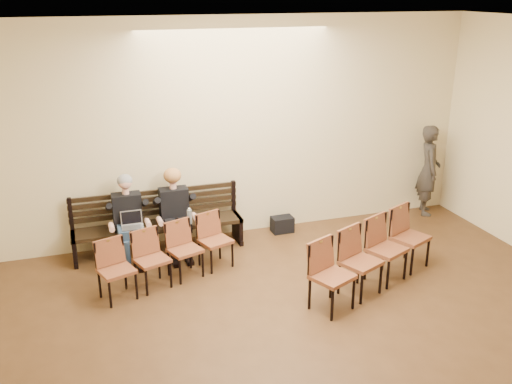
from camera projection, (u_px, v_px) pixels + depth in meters
room_walls at (369, 150)px, 4.98m from camera, size 8.02×10.01×3.51m
bench at (159, 238)px, 8.82m from camera, size 2.60×0.90×0.45m
seated_man at (128, 220)px, 8.44m from camera, size 0.52×0.72×1.26m
seated_woman at (176, 215)px, 8.65m from camera, size 0.53×0.73×1.23m
laptop at (133, 229)px, 8.28m from camera, size 0.35×0.30×0.23m
water_bottle at (190, 224)px, 8.44m from camera, size 0.08×0.08×0.24m
bag at (282, 224)px, 9.55m from camera, size 0.36×0.25×0.26m
passerby at (429, 164)px, 10.09m from camera, size 0.69×0.80×1.87m
chair_row_front at (374, 256)px, 7.69m from camera, size 2.22×1.37×0.91m
chair_row_back at (169, 255)px, 7.84m from camera, size 1.99×1.05×0.80m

